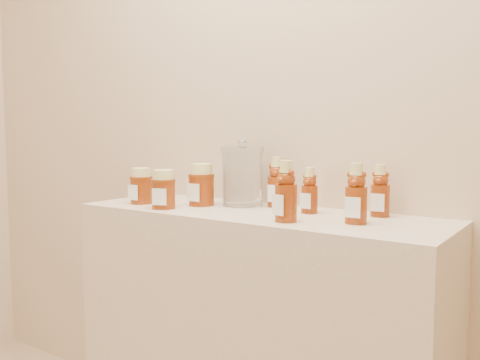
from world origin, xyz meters
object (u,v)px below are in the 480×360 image
Objects in this scene: bear_bottle_front_left at (286,187)px; honey_jar_left at (141,186)px; display_table at (255,349)px; glass_canister at (242,173)px; bear_bottle_back_left at (277,179)px.

bear_bottle_front_left reaches higher than honey_jar_left.
honey_jar_left is at bearing -167.62° from bear_bottle_front_left.
display_table is at bearing 163.60° from bear_bottle_front_left.
bear_bottle_back_left is at bearing 19.45° from glass_canister.
bear_bottle_back_left is 1.51× the size of honey_jar_left.
glass_canister is (-0.11, 0.09, 0.56)m from display_table.
bear_bottle_back_left is 0.29m from bear_bottle_front_left.
display_table is at bearing -38.49° from glass_canister.
bear_bottle_front_left is 0.88× the size of glass_canister.
display_table is at bearing 11.50° from honey_jar_left.
glass_canister reaches higher than honey_jar_left.
bear_bottle_front_left reaches higher than display_table.
glass_canister reaches higher than display_table.
display_table is 0.58m from glass_canister.
glass_canister reaches higher than bear_bottle_front_left.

